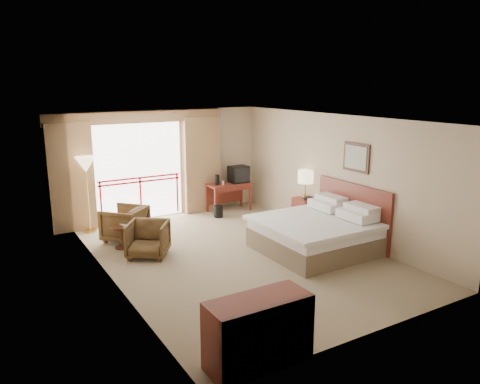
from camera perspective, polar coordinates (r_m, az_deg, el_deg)
floor at (r=9.42m, az=-0.20°, el=-7.68°), size 7.00×7.00×0.00m
ceiling at (r=8.82m, az=-0.22°, el=8.92°), size 7.00×7.00×0.00m
wall_back at (r=12.11m, az=-8.67°, el=3.53°), size 5.00×0.00×5.00m
wall_front at (r=6.38m, az=16.07°, el=-5.73°), size 5.00×0.00×5.00m
wall_left at (r=8.08m, az=-15.66°, el=-1.70°), size 0.00×7.00×7.00m
wall_right at (r=10.49m, az=11.64°, el=1.90°), size 0.00×7.00×7.00m
balcony_door at (r=11.85m, az=-12.19°, el=2.43°), size 2.40×0.00×2.40m
balcony_railing at (r=11.91m, az=-12.07°, el=0.58°), size 2.09×0.03×1.02m
curtain_left at (r=11.31m, az=-19.91°, el=1.68°), size 1.00×0.26×2.50m
curtain_right at (r=12.34m, az=-4.73°, el=3.34°), size 1.00×0.26×2.50m
valance at (r=11.58m, az=-12.35°, el=8.92°), size 4.40×0.22×0.28m
hvac_vent at (r=12.50m, az=-3.20°, el=8.58°), size 0.50×0.04×0.50m
bed at (r=9.65m, az=9.33°, el=-4.96°), size 2.13×2.06×0.97m
headboard at (r=10.20m, az=13.55°, el=-2.56°), size 0.06×2.10×1.30m
framed_art at (r=9.96m, az=13.97°, el=4.11°), size 0.04×0.72×0.60m
nightstand at (r=11.31m, az=8.03°, el=-2.42°), size 0.49×0.58×0.67m
table_lamp at (r=11.15m, az=8.01°, el=1.81°), size 0.37×0.37×0.65m
phone at (r=11.07m, az=8.37°, el=-0.78°), size 0.19×0.16×0.08m
desk at (r=12.45m, az=-1.48°, el=0.35°), size 1.15×0.56×0.75m
tv at (r=12.46m, az=-0.16°, el=2.18°), size 0.49×0.39×0.44m
coffee_maker at (r=12.18m, az=-2.81°, el=1.49°), size 0.15×0.15×0.27m
cup at (r=12.22m, az=-2.08°, el=1.13°), size 0.07×0.07×0.10m
wastebasket at (r=11.94m, az=-2.67°, el=-2.37°), size 0.31×0.31×0.30m
armchair_far at (r=10.55m, az=-13.76°, el=-5.75°), size 1.16×1.16×0.76m
armchair_near at (r=9.54m, az=-11.06°, el=-7.67°), size 1.06×1.07×0.71m
side_table at (r=9.99m, az=-14.21°, el=-4.86°), size 0.44×0.44×0.48m
book at (r=9.95m, az=-14.26°, el=-4.01°), size 0.21×0.26×0.02m
floor_lamp at (r=11.03m, az=-18.32°, el=2.87°), size 0.45×0.45×1.75m
dresser at (r=5.89m, az=2.29°, el=-16.65°), size 1.29×0.55×0.86m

